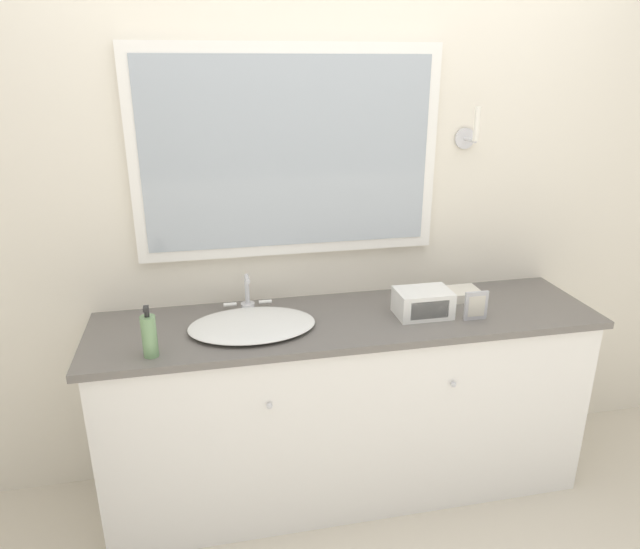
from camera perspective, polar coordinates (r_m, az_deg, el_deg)
ground_plane at (r=2.63m, az=4.31°, el=-24.25°), size 14.00×14.00×0.00m
wall_back at (r=2.51m, az=1.17°, el=7.46°), size 8.00×0.18×2.55m
vanity_counter at (r=2.59m, az=2.68°, el=-12.88°), size 2.11×0.54×0.85m
sink_basin at (r=2.29m, az=-6.82°, el=-4.92°), size 0.51×0.40×0.17m
soap_bottle at (r=2.13m, az=-16.70°, el=-5.85°), size 0.05×0.06×0.20m
appliance_box at (r=2.42m, az=10.26°, el=-2.81°), size 0.23×0.16×0.11m
picture_frame at (r=2.42m, az=15.33°, el=-3.03°), size 0.10×0.01×0.12m
hand_towel_near_sink at (r=2.65m, az=14.11°, el=-1.86°), size 0.14×0.13×0.04m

